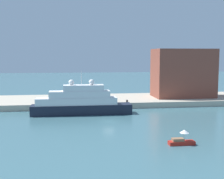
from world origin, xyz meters
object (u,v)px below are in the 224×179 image
at_px(small_motorboat, 181,140).
at_px(parked_car, 60,99).
at_px(large_yacht, 80,103).
at_px(person_figure, 75,98).
at_px(harbor_building, 183,73).
at_px(mooring_bollard, 127,101).

distance_m(small_motorboat, parked_car, 49.26).
bearing_deg(large_yacht, parked_car, 111.68).
bearing_deg(person_figure, harbor_building, 5.63).
relative_size(large_yacht, parked_car, 6.15).
height_order(large_yacht, person_figure, large_yacht).
height_order(small_motorboat, harbor_building, harbor_building).
distance_m(person_figure, mooring_bollard, 16.16).
xyz_separation_m(small_motorboat, mooring_bollard, (-2.62, 37.76, 1.21)).
xyz_separation_m(harbor_building, person_figure, (-35.66, -3.52, -7.19)).
bearing_deg(mooring_bollard, parked_car, 162.50).
distance_m(parked_car, person_figure, 4.44).
height_order(parked_car, mooring_bollard, parked_car).
height_order(harbor_building, mooring_bollard, harbor_building).
bearing_deg(person_figure, parked_car, 169.91).
height_order(small_motorboat, parked_car, parked_car).
xyz_separation_m(harbor_building, mooring_bollard, (-20.43, -8.92, -7.58)).
bearing_deg(large_yacht, harbor_building, 26.07).
xyz_separation_m(small_motorboat, person_figure, (-17.84, 43.16, 1.60)).
bearing_deg(mooring_bollard, large_yacht, -150.47).
bearing_deg(parked_car, person_figure, -10.09).
relative_size(person_figure, mooring_bollard, 2.40).
xyz_separation_m(large_yacht, mooring_bollard, (13.99, 7.92, -1.05)).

